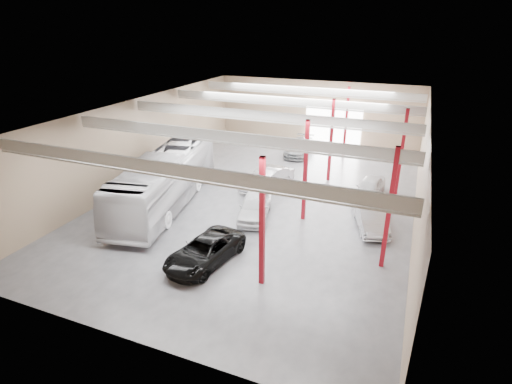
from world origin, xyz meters
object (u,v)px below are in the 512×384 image
Objects in this scene: car_row_a at (255,206)px; car_right_near at (371,217)px; black_sedan at (205,251)px; coach_bus at (166,179)px; car_row_b at (267,179)px; car_row_c at (300,147)px; car_right_far at (369,188)px.

car_row_a is 7.86m from car_right_near.
black_sedan is 11.32m from car_right_near.
black_sedan is at bearing -153.83° from car_right_near.
car_row_a is 1.03× the size of car_right_near.
coach_bus is 8.23m from car_row_b.
car_row_c is (-1.11, 15.00, -0.06)m from car_row_a.
car_row_a reaches higher than black_sedan.
car_right_far is at bearing -47.04° from car_row_c.
car_right_far is (7.99, 1.42, -0.10)m from car_row_b.
car_right_near is (8.19, 7.82, 0.04)m from black_sedan.
coach_bus reaches higher than car_right_near.
black_sedan is 0.99× the size of car_row_c.
car_right_far is at bearing 70.02° from black_sedan.
car_row_b is 1.17× the size of car_right_far.
coach_bus reaches higher than car_row_a.
black_sedan is 1.12× the size of car_right_near.
car_right_far reaches higher than black_sedan.
coach_bus is at bearing 169.05° from car_row_a.
car_right_far is at bearing 28.67° from car_row_b.
coach_bus is 14.87m from car_right_near.
coach_bus reaches higher than black_sedan.
car_right_near is at bearing -3.53° from car_row_a.
car_row_a is at bearing -129.29° from car_right_far.
car_row_b is at bearing 87.05° from car_row_a.
car_row_b is at bearing 31.53° from coach_bus.
car_row_c is at bearing 141.21° from car_right_far.
coach_bus is 16.49m from car_row_c.
coach_bus is at bearing -111.94° from car_row_c.
car_row_c is at bearing 57.60° from coach_bus.
car_row_a is (0.45, 6.40, 0.10)m from black_sedan.
coach_bus is 2.73× the size of car_row_b.
black_sedan is at bearing -107.99° from car_row_a.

